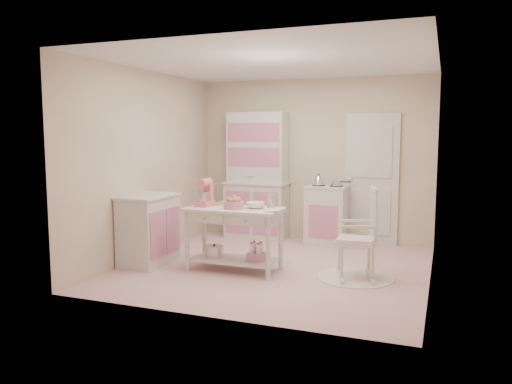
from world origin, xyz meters
TOP-DOWN VIEW (x-y plane):
  - room_shell at (0.00, 0.00)m, footprint 3.84×3.84m
  - door at (0.95, 1.87)m, footprint 0.82×0.05m
  - hutch at (-0.89, 1.66)m, footprint 1.06×0.50m
  - stove at (0.31, 1.61)m, footprint 0.62×0.57m
  - base_cabinet at (-1.63, -0.42)m, footprint 0.54×0.84m
  - lace_rug at (1.05, -0.11)m, footprint 0.92×0.92m
  - rocking_chair at (1.05, -0.11)m, footprint 0.66×0.82m
  - work_table at (-0.44, -0.32)m, footprint 1.20×0.60m
  - stand_mixer at (-0.86, -0.30)m, footprint 0.21×0.29m
  - cookie_tray at (-0.59, -0.14)m, footprint 0.34×0.24m
  - bread_basket at (-0.42, -0.37)m, footprint 0.25×0.25m
  - mixing_bowl at (-0.18, -0.24)m, footprint 0.24×0.24m
  - metal_pitcher at (0.00, -0.16)m, footprint 0.10×0.10m
  - recipe_book at (0.01, -0.44)m, footprint 0.24×0.26m

SIDE VIEW (x-z plane):
  - lace_rug at x=1.05m, z-range 0.00..0.01m
  - work_table at x=-0.44m, z-range 0.00..0.80m
  - stove at x=0.31m, z-range 0.00..0.92m
  - base_cabinet at x=-1.63m, z-range 0.00..0.92m
  - rocking_chair at x=1.05m, z-range 0.00..1.10m
  - cookie_tray at x=-0.59m, z-range 0.80..0.82m
  - recipe_book at x=0.01m, z-range 0.80..0.82m
  - mixing_bowl at x=-0.18m, z-range 0.80..0.88m
  - bread_basket at x=-0.42m, z-range 0.80..0.89m
  - metal_pitcher at x=0.00m, z-range 0.80..0.97m
  - stand_mixer at x=-0.86m, z-range 0.80..1.14m
  - door at x=0.95m, z-range 0.00..2.04m
  - hutch at x=-0.89m, z-range 0.00..2.08m
  - room_shell at x=0.00m, z-range 0.34..2.96m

